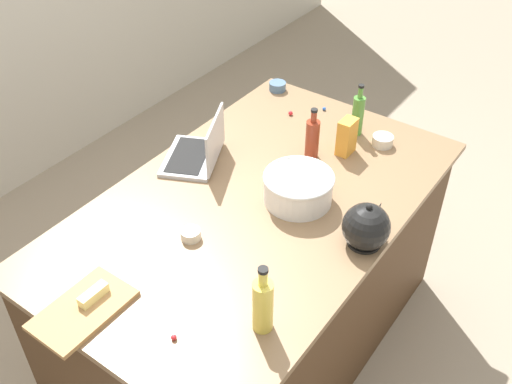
# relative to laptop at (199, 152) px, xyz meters

# --- Properties ---
(ground_plane) EXTENTS (12.00, 12.00, 0.00)m
(ground_plane) POSITION_rel_laptop_xyz_m (-0.09, -0.37, -0.95)
(ground_plane) COLOR gray
(island_counter) EXTENTS (1.81, 1.10, 0.90)m
(island_counter) POSITION_rel_laptop_xyz_m (-0.09, -0.37, -0.50)
(island_counter) COLOR #4C331E
(island_counter) RESTS_ON ground
(laptop) EXTENTS (0.37, 0.34, 0.22)m
(laptop) POSITION_rel_laptop_xyz_m (0.00, 0.00, 0.00)
(laptop) COLOR #B7B7BC
(laptop) RESTS_ON island_counter
(mixing_bowl_large) EXTENTS (0.29, 0.29, 0.13)m
(mixing_bowl_large) POSITION_rel_laptop_xyz_m (0.02, -0.50, 0.02)
(mixing_bowl_large) COLOR white
(mixing_bowl_large) RESTS_ON island_counter
(bottle_olive) EXTENTS (0.06, 0.06, 0.26)m
(bottle_olive) POSITION_rel_laptop_xyz_m (0.60, -0.46, 0.06)
(bottle_olive) COLOR #4C8C38
(bottle_olive) RESTS_ON island_counter
(bottle_soy) EXTENTS (0.06, 0.06, 0.25)m
(bottle_soy) POSITION_rel_laptop_xyz_m (0.31, -0.39, 0.05)
(bottle_soy) COLOR maroon
(bottle_soy) RESTS_ON island_counter
(bottle_oil) EXTENTS (0.07, 0.07, 0.27)m
(bottle_oil) POSITION_rel_laptop_xyz_m (-0.59, -0.76, 0.06)
(bottle_oil) COLOR #DBC64C
(bottle_oil) RESTS_ON island_counter
(kettle) EXTENTS (0.21, 0.18, 0.20)m
(kettle) POSITION_rel_laptop_xyz_m (-0.05, -0.84, 0.03)
(kettle) COLOR black
(kettle) RESTS_ON island_counter
(cutting_board) EXTENTS (0.33, 0.20, 0.02)m
(cutting_board) POSITION_rel_laptop_xyz_m (-0.88, -0.24, -0.04)
(cutting_board) COLOR #AD7F4C
(cutting_board) RESTS_ON island_counter
(butter_stick_left) EXTENTS (0.11, 0.04, 0.04)m
(butter_stick_left) POSITION_rel_laptop_xyz_m (-0.83, -0.24, -0.01)
(butter_stick_left) COLOR #F4E58C
(butter_stick_left) RESTS_ON cutting_board
(ramekin_small) EXTENTS (0.10, 0.10, 0.05)m
(ramekin_small) POSITION_rel_laptop_xyz_m (0.58, -0.61, -0.02)
(ramekin_small) COLOR beige
(ramekin_small) RESTS_ON island_counter
(ramekin_medium) EXTENTS (0.08, 0.08, 0.04)m
(ramekin_medium) POSITION_rel_laptop_xyz_m (-0.41, -0.30, -0.03)
(ramekin_medium) COLOR beige
(ramekin_medium) RESTS_ON island_counter
(ramekin_wide) EXTENTS (0.09, 0.09, 0.04)m
(ramekin_wide) POSITION_rel_laptop_xyz_m (0.73, 0.08, -0.02)
(ramekin_wide) COLOR slate
(ramekin_wide) RESTS_ON island_counter
(candy_bag) EXTENTS (0.09, 0.06, 0.17)m
(candy_bag) POSITION_rel_laptop_xyz_m (0.43, -0.50, 0.04)
(candy_bag) COLOR gold
(candy_bag) RESTS_ON island_counter
(candy_0) EXTENTS (0.02, 0.02, 0.02)m
(candy_0) POSITION_rel_laptop_xyz_m (-0.79, -0.56, -0.04)
(candy_0) COLOR red
(candy_0) RESTS_ON island_counter
(candy_1) EXTENTS (0.02, 0.02, 0.02)m
(candy_1) POSITION_rel_laptop_xyz_m (0.56, -0.12, -0.04)
(candy_1) COLOR red
(candy_1) RESTS_ON island_counter
(candy_3) EXTENTS (0.02, 0.02, 0.02)m
(candy_3) POSITION_rel_laptop_xyz_m (0.69, -0.23, -0.04)
(candy_3) COLOR blue
(candy_3) RESTS_ON island_counter
(candy_4) EXTENTS (0.01, 0.01, 0.01)m
(candy_4) POSITION_rel_laptop_xyz_m (0.65, -0.36, -0.04)
(candy_4) COLOR red
(candy_4) RESTS_ON island_counter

